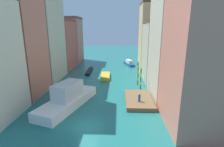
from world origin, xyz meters
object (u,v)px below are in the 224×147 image
object	(u,v)px
person_on_dock	(139,98)
waterfront_dock	(139,100)
mooring_pole_2	(138,71)
gondola_black	(89,71)
mooring_pole_0	(141,78)
vaporetto_white	(68,98)
motorboat_0	(105,76)
motorboat_1	(129,63)
mooring_pole_1	(138,75)

from	to	relation	value
person_on_dock	waterfront_dock	bearing A→B (deg)	85.52
mooring_pole_2	gondola_black	world-z (taller)	mooring_pole_2
mooring_pole_0	vaporetto_white	world-z (taller)	mooring_pole_0
vaporetto_white	motorboat_0	size ratio (longest dim) A/B	2.00
motorboat_1	mooring_pole_1	bearing A→B (deg)	-88.13
person_on_dock	mooring_pole_2	bearing A→B (deg)	85.06
vaporetto_white	waterfront_dock	bearing A→B (deg)	10.75
mooring_pole_1	motorboat_0	bearing A→B (deg)	145.23
gondola_black	vaporetto_white	bearing A→B (deg)	-89.05
waterfront_dock	mooring_pole_0	world-z (taller)	mooring_pole_0
motorboat_1	mooring_pole_0	bearing A→B (deg)	-87.87
mooring_pole_0	motorboat_1	distance (m)	23.49
gondola_black	motorboat_1	xyz separation A→B (m)	(11.59, 9.77, 0.42)
waterfront_dock	mooring_pole_2	distance (m)	11.54
mooring_pole_2	gondola_black	xyz separation A→B (m)	(-12.45, 8.24, -2.09)
mooring_pole_0	motorboat_0	world-z (taller)	mooring_pole_0
mooring_pole_1	mooring_pole_2	size ratio (longest dim) A/B	0.89
mooring_pole_2	mooring_pole_1	bearing A→B (deg)	-94.70
person_on_dock	vaporetto_white	world-z (taller)	vaporetto_white
gondola_black	motorboat_1	bearing A→B (deg)	40.12
mooring_pole_0	mooring_pole_2	world-z (taller)	mooring_pole_2
mooring_pole_1	motorboat_1	bearing A→B (deg)	91.87
gondola_black	motorboat_0	world-z (taller)	motorboat_0
mooring_pole_2	motorboat_0	xyz separation A→B (m)	(-7.58, 2.74, -1.96)
waterfront_dock	motorboat_1	size ratio (longest dim) A/B	1.17
person_on_dock	vaporetto_white	xyz separation A→B (m)	(-10.99, -0.62, 0.07)
waterfront_dock	gondola_black	bearing A→B (deg)	120.37
motorboat_0	motorboat_1	size ratio (longest dim) A/B	0.95
vaporetto_white	motorboat_1	distance (m)	33.39
waterfront_dock	person_on_dock	size ratio (longest dim) A/B	5.65
person_on_dock	mooring_pole_0	bearing A→B (deg)	81.42
person_on_dock	motorboat_0	xyz separation A→B (m)	(-6.48, 15.55, -0.87)
waterfront_dock	motorboat_1	distance (m)	29.33
waterfront_dock	vaporetto_white	bearing A→B (deg)	-169.25
waterfront_dock	motorboat_1	bearing A→B (deg)	89.75
mooring_pole_2	motorboat_1	distance (m)	18.11
person_on_dock	vaporetto_white	size ratio (longest dim) A/B	0.11
motorboat_0	motorboat_1	distance (m)	16.68
mooring_pole_0	mooring_pole_1	bearing A→B (deg)	93.89
mooring_pole_2	motorboat_1	world-z (taller)	mooring_pole_2
mooring_pole_0	motorboat_0	xyz separation A→B (m)	(-7.59, 8.15, -1.89)
waterfront_dock	person_on_dock	xyz separation A→B (m)	(-0.12, -1.49, 0.95)
person_on_dock	mooring_pole_2	distance (m)	12.91
person_on_dock	gondola_black	xyz separation A→B (m)	(-11.35, 21.05, -1.00)
waterfront_dock	mooring_pole_1	world-z (taller)	mooring_pole_1
mooring_pole_2	gondola_black	distance (m)	15.08
mooring_pole_0	mooring_pole_2	size ratio (longest dim) A/B	0.96
waterfront_dock	motorboat_1	xyz separation A→B (m)	(0.13, 29.33, 0.37)
mooring_pole_1	gondola_black	world-z (taller)	mooring_pole_1
mooring_pole_1	motorboat_0	world-z (taller)	mooring_pole_1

